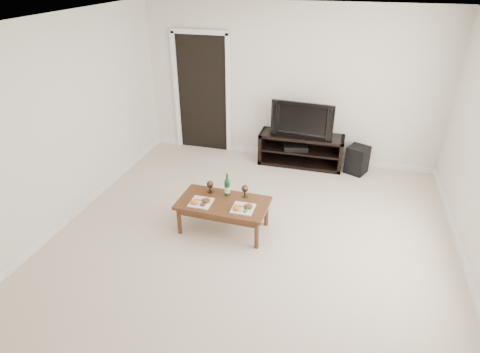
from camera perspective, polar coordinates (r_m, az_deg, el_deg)
name	(u,v)px	position (r m, az deg, el deg)	size (l,w,h in m)	color
floor	(248,249)	(5.02, 1.10, -10.23)	(5.50, 5.50, 0.00)	beige
back_wall	(290,85)	(6.89, 7.13, 12.78)	(5.00, 0.04, 2.60)	silver
ceiling	(250,23)	(3.95, 1.48, 20.96)	(5.00, 5.50, 0.04)	white
doorway	(202,94)	(7.31, -5.36, 11.54)	(0.90, 0.02, 2.05)	black
media_console	(301,150)	(6.94, 8.64, 3.79)	(1.41, 0.45, 0.55)	black
television	(303,118)	(6.73, 8.99, 8.21)	(1.03, 0.13, 0.59)	black
av_receiver	(296,147)	(6.92, 7.96, 4.21)	(0.40, 0.30, 0.08)	black
subwoofer	(357,160)	(6.89, 16.33, 2.30)	(0.31, 0.31, 0.46)	black
coffee_table	(224,216)	(5.23, -2.36, -5.56)	(1.15, 0.63, 0.42)	#542A17
plate_left	(201,201)	(5.09, -5.58, -3.47)	(0.27, 0.27, 0.07)	white
plate_right	(243,207)	(4.95, 0.43, -4.35)	(0.27, 0.27, 0.07)	white
wine_bottle	(227,183)	(5.17, -1.83, -0.99)	(0.07, 0.07, 0.35)	#0F3A20
goblet_left	(210,187)	(5.29, -4.27, -1.44)	(0.09, 0.09, 0.17)	#372D1E
goblet_right	(245,191)	(5.18, 0.69, -2.08)	(0.09, 0.09, 0.17)	#372D1E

